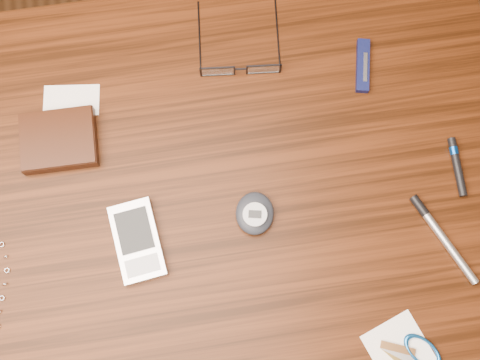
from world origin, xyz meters
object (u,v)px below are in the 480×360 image
at_px(desk, 193,215).
at_px(pda_phone, 137,241).
at_px(pedometer, 255,213).
at_px(eyeglasses, 240,66).
at_px(pocket_knife, 363,66).
at_px(wallet_and_card, 59,139).
at_px(silver_pen, 439,232).
at_px(notepad_keys, 412,352).

bearing_deg(desk, pda_phone, -148.64).
bearing_deg(pedometer, desk, 160.75).
distance_m(eyeglasses, pocket_knife, 0.19).
height_order(wallet_and_card, pedometer, pedometer).
relative_size(wallet_and_card, silver_pen, 1.01).
bearing_deg(pda_phone, desk, 31.36).
xyz_separation_m(eyeglasses, silver_pen, (0.24, -0.29, -0.01)).
xyz_separation_m(pda_phone, silver_pen, (0.43, -0.05, -0.00)).
bearing_deg(pocket_knife, notepad_keys, -92.13).
bearing_deg(pda_phone, pocket_knife, 30.48).
relative_size(desk, pedometer, 13.76).
height_order(desk, pedometer, pedometer).
distance_m(desk, notepad_keys, 0.39).
relative_size(notepad_keys, pocket_knife, 1.31).
relative_size(desk, pocket_knife, 11.37).
height_order(pedometer, silver_pen, pedometer).
height_order(desk, notepad_keys, notepad_keys).
bearing_deg(eyeglasses, pedometer, -93.33).
height_order(desk, eyeglasses, eyeglasses).
distance_m(desk, silver_pen, 0.38).
bearing_deg(notepad_keys, desk, 137.69).
bearing_deg(silver_pen, desk, 164.43).
relative_size(eyeglasses, notepad_keys, 1.21).
bearing_deg(pda_phone, silver_pen, -6.77).
xyz_separation_m(notepad_keys, silver_pen, (0.07, 0.16, 0.00)).
distance_m(wallet_and_card, pocket_knife, 0.47).
bearing_deg(pocket_knife, wallet_and_card, -173.74).
xyz_separation_m(wallet_and_card, pda_phone, (0.10, -0.17, -0.00)).
bearing_deg(desk, silver_pen, -15.57).
height_order(wallet_and_card, notepad_keys, wallet_and_card).
bearing_deg(eyeglasses, wallet_and_card, -164.99).
bearing_deg(pda_phone, eyeglasses, 52.75).
relative_size(eyeglasses, silver_pen, 1.00).
xyz_separation_m(pedometer, pocket_knife, (0.20, 0.20, -0.01)).
height_order(pocket_knife, silver_pen, same).
bearing_deg(wallet_and_card, pda_phone, -59.63).
relative_size(desk, pda_phone, 8.26).
bearing_deg(pedometer, notepad_keys, -50.14).
height_order(pda_phone, pocket_knife, pda_phone).
bearing_deg(eyeglasses, notepad_keys, -69.19).
bearing_deg(wallet_and_card, silver_pen, -22.51).
bearing_deg(pedometer, pda_phone, -175.32).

